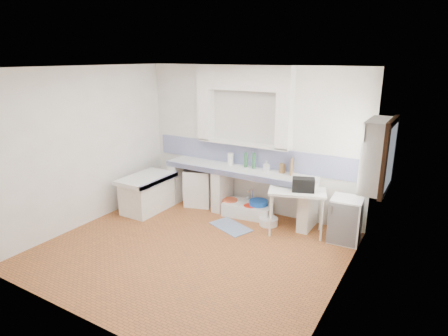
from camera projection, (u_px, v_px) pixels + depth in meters
The scene contains 36 objects.
floor at pixel (192, 250), 6.03m from camera, with size 4.50×4.50×0.00m, color #A05728.
ceiling at pixel (187, 67), 5.24m from camera, with size 4.50×4.50×0.00m, color white.
wall_back at pixel (250, 140), 7.29m from camera, with size 4.50×4.50×0.00m, color white.
wall_front at pixel (79, 210), 3.99m from camera, with size 4.50×4.50×0.00m, color white.
wall_left at pixel (86, 147), 6.74m from camera, with size 4.50×4.50×0.00m, color white.
wall_right at pixel (343, 191), 4.54m from camera, with size 4.50×4.50×0.00m, color white.
alcove_mass at pixel (244, 78), 6.91m from camera, with size 1.90×0.25×0.45m, color white.
window_frame at pixel (378, 155), 5.39m from camera, with size 0.35×0.86×1.06m, color #392212.
lace_valance at pixel (370, 128), 5.35m from camera, with size 0.01×0.84×0.24m, color white.
counter_slab at pixel (238, 170), 7.24m from camera, with size 3.00×0.60×0.08m, color white.
counter_lip at pixel (231, 174), 7.01m from camera, with size 3.00×0.04×0.10m, color navy.
counter_pier_left at pixel (180, 181), 8.05m from camera, with size 0.20×0.55×0.82m, color white.
counter_pier_mid at pixel (222, 190), 7.54m from camera, with size 0.20×0.55×0.82m, color white.
counter_pier_right at pixel (308, 207), 6.69m from camera, with size 0.20×0.55×0.82m, color white.
peninsula_top at pixel (146, 178), 7.42m from camera, with size 0.70×1.10×0.08m, color white.
peninsula_base at pixel (147, 195), 7.52m from camera, with size 0.60×1.00×0.62m, color white.
peninsula_lip at pixel (160, 181), 7.26m from camera, with size 0.04×1.10×0.10m, color navy.
backsplash at pixel (250, 156), 7.36m from camera, with size 4.27×0.03×0.40m, color navy.
stove at pixel (199, 187), 7.80m from camera, with size 0.53×0.51×0.75m, color white.
sink at pixel (248, 210), 7.31m from camera, with size 0.92×0.50×0.22m, color white.
side_table at pixel (296, 212), 6.50m from camera, with size 0.94×0.52×0.04m, color white.
fridge at pixel (346, 220), 6.24m from camera, with size 0.48×0.48×0.75m, color white.
bucket_red at pixel (230, 206), 7.44m from camera, with size 0.30×0.30×0.28m, color #CF512C.
bucket_orange at pixel (251, 212), 7.19m from camera, with size 0.27×0.27×0.25m, color red.
bucket_blue at pixel (258, 209), 7.22m from camera, with size 0.36×0.36×0.33m, color blue.
basin_white at pixel (269, 221), 6.91m from camera, with size 0.34×0.34×0.13m, color white.
water_bottle_a at pixel (248, 204), 7.50m from camera, with size 0.08×0.08×0.30m, color silver.
water_bottle_b at pixel (258, 206), 7.39m from camera, with size 0.08×0.08×0.30m, color silver.
black_bag at pixel (303, 185), 6.31m from camera, with size 0.36×0.21×0.23m, color black.
green_bottle_a at pixel (246, 160), 7.28m from camera, with size 0.06×0.06×0.29m, color #2A663B.
green_bottle_b at pixel (254, 161), 7.19m from camera, with size 0.07×0.07×0.30m, color #2A663B.
knife_block at pixel (282, 168), 6.92m from camera, with size 0.09×0.07×0.18m, color olive.
cutting_board at pixel (292, 166), 6.82m from camera, with size 0.02×0.22×0.30m, color olive.
paper_towel at pixel (231, 159), 7.45m from camera, with size 0.12×0.12×0.24m, color white.
soap_bottle at pixel (266, 166), 7.04m from camera, with size 0.09×0.09×0.20m, color white.
rug at pixel (231, 227), 6.83m from camera, with size 0.75×0.43×0.01m, color #32518F.
Camera 1 is at (3.20, -4.41, 2.95)m, focal length 30.52 mm.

